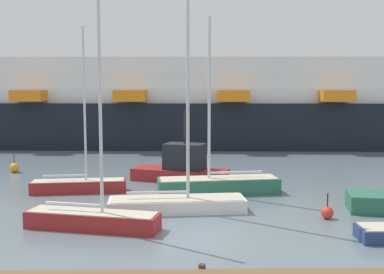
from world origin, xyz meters
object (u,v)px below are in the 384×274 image
Objects in this scene: channel_buoy_0 at (14,168)px; cruise_ship at (93,105)px; sailboat_0 at (218,184)px; sailboat_3 at (177,200)px; sailboat_4 at (79,184)px; fishing_boat_1 at (182,167)px; channel_buoy_1 at (327,213)px; sailboat_1 at (92,217)px.

cruise_ship is at bearing 81.73° from channel_buoy_0.
sailboat_3 is (-2.48, -4.20, 0.02)m from sailboat_0.
cruise_ship is at bearing 103.74° from sailboat_3.
fishing_boat_1 is (6.44, 3.54, 0.41)m from sailboat_4.
sailboat_0 is 7.65m from channel_buoy_1.
sailboat_3 is at bearing -69.27° from cruise_ship.
cruise_ship reaches higher than sailboat_0.
sailboat_3 is 32.30m from cruise_ship.
sailboat_0 is 1.52× the size of fishing_boat_1.
cruise_ship reaches higher than sailboat_4.
sailboat_0 is 8.22× the size of channel_buoy_1.
sailboat_0 is 0.75× the size of sailboat_3.
cruise_ship reaches higher than channel_buoy_0.
sailboat_1 is at bearing -90.45° from fishing_boat_1.
sailboat_0 reaches higher than sailboat_4.
sailboat_1 is 11.52m from channel_buoy_1.
channel_buoy_1 is 36.75m from cruise_ship.
sailboat_0 is at bearing -9.23° from sailboat_4.
sailboat_4 is 26.31m from cruise_ship.
sailboat_0 is at bearing -26.96° from channel_buoy_0.
sailboat_4 is 1.46× the size of fishing_boat_1.
fishing_boat_1 reaches higher than channel_buoy_1.
sailboat_4 is at bearing -79.04° from cruise_ship.
sailboat_3 reaches higher than sailboat_0.
sailboat_1 is (-6.39, -7.27, -0.04)m from sailboat_0.
cruise_ship is at bearing 118.65° from channel_buoy_1.
channel_buoy_0 is 1.10× the size of channel_buoy_1.
sailboat_3 reaches higher than sailboat_4.
channel_buoy_1 is at bearing -58.79° from cruise_ship.
sailboat_1 is at bearing -146.19° from sailboat_3.
sailboat_1 reaches higher than channel_buoy_0.
sailboat_3 is at bearing 52.45° from sailboat_0.
sailboat_3 is 0.16× the size of cruise_ship.
sailboat_0 is 8.70m from sailboat_4.
channel_buoy_1 is at bearing 21.13° from sailboat_1.
fishing_boat_1 is 0.08× the size of cruise_ship.
sailboat_1 is at bearing -79.30° from sailboat_4.
fishing_boat_1 is at bearing 83.56° from sailboat_1.
sailboat_0 is 29.34m from cruise_ship.
sailboat_0 is at bearing 62.31° from sailboat_1.
sailboat_1 reaches higher than channel_buoy_1.
fishing_boat_1 is (0.24, 8.28, 0.31)m from sailboat_3.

